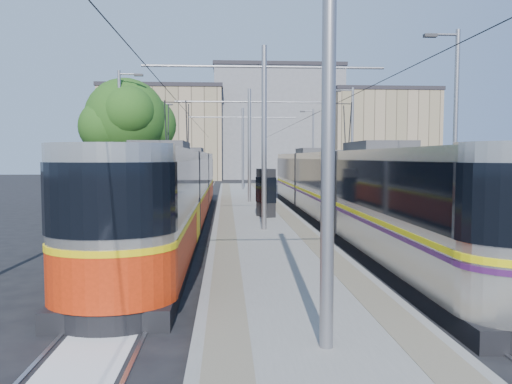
{
  "coord_description": "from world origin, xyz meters",
  "views": [
    {
      "loc": [
        -1.46,
        -11.08,
        3.09
      ],
      "look_at": [
        -0.18,
        10.15,
        1.6
      ],
      "focal_mm": 35.0,
      "sensor_mm": 36.0,
      "label": 1
    }
  ],
  "objects": [
    {
      "name": "tactile_strip_right",
      "position": [
        1.45,
        17.0,
        0.3
      ],
      "size": [
        0.7,
        50.0,
        0.01
      ],
      "primitive_type": "cube",
      "color": "gray",
      "rests_on": "platform"
    },
    {
      "name": "track_arrow",
      "position": [
        -3.6,
        -3.0,
        0.01
      ],
      "size": [
        1.2,
        5.0,
        0.01
      ],
      "primitive_type": "cube",
      "color": "silver",
      "rests_on": "ground"
    },
    {
      "name": "street_lamps",
      "position": [
        -0.0,
        21.0,
        4.18
      ],
      "size": [
        15.18,
        38.22,
        8.0
      ],
      "color": "gray",
      "rests_on": "ground"
    },
    {
      "name": "tree",
      "position": [
        -7.2,
        20.04,
        5.31
      ],
      "size": [
        5.41,
        5.0,
        7.86
      ],
      "color": "#382314",
      "rests_on": "ground"
    },
    {
      "name": "tram_left",
      "position": [
        -3.6,
        11.22,
        1.71
      ],
      "size": [
        2.43,
        27.77,
        5.5
      ],
      "color": "black",
      "rests_on": "ground"
    },
    {
      "name": "tactile_strip_left",
      "position": [
        -1.45,
        17.0,
        0.3
      ],
      "size": [
        0.7,
        50.0,
        0.01
      ],
      "primitive_type": "cube",
      "color": "gray",
      "rests_on": "platform"
    },
    {
      "name": "rails",
      "position": [
        0.0,
        17.0,
        0.02
      ],
      "size": [
        8.71,
        70.0,
        0.03
      ],
      "color": "gray",
      "rests_on": "ground"
    },
    {
      "name": "building_left",
      "position": [
        -10.0,
        60.0,
        6.35
      ],
      "size": [
        16.32,
        12.24,
        12.68
      ],
      "color": "gray",
      "rests_on": "ground"
    },
    {
      "name": "building_right",
      "position": [
        20.0,
        58.0,
        6.19
      ],
      "size": [
        14.28,
        10.2,
        12.35
      ],
      "color": "gray",
      "rests_on": "ground"
    },
    {
      "name": "ground",
      "position": [
        0.0,
        0.0,
        0.0
      ],
      "size": [
        160.0,
        160.0,
        0.0
      ],
      "primitive_type": "plane",
      "color": "black",
      "rests_on": "ground"
    },
    {
      "name": "platform",
      "position": [
        0.0,
        17.0,
        0.15
      ],
      "size": [
        4.0,
        50.0,
        0.3
      ],
      "primitive_type": "cube",
      "color": "gray",
      "rests_on": "ground"
    },
    {
      "name": "building_centre",
      "position": [
        6.0,
        64.0,
        8.05
      ],
      "size": [
        18.36,
        14.28,
        16.07
      ],
      "color": "gray",
      "rests_on": "ground"
    },
    {
      "name": "shelter",
      "position": [
        0.4,
        12.11,
        1.48
      ],
      "size": [
        0.92,
        1.16,
        2.25
      ],
      "rotation": [
        0.0,
        0.0,
        0.33
      ],
      "color": "black",
      "rests_on": "platform"
    },
    {
      "name": "tram_right",
      "position": [
        3.6,
        11.41,
        1.86
      ],
      "size": [
        2.43,
        30.77,
        5.5
      ],
      "color": "black",
      "rests_on": "ground"
    },
    {
      "name": "catenary",
      "position": [
        0.0,
        14.15,
        4.52
      ],
      "size": [
        9.2,
        70.0,
        7.0
      ],
      "color": "gray",
      "rests_on": "platform"
    }
  ]
}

